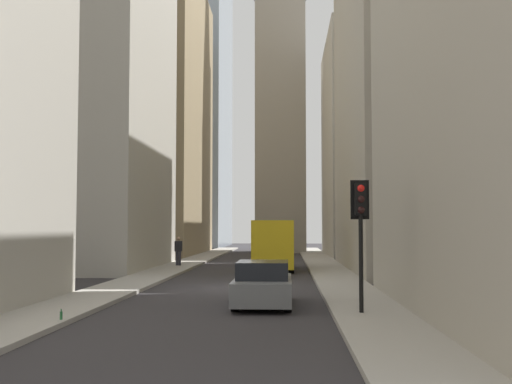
{
  "coord_description": "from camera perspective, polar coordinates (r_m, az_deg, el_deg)",
  "views": [
    {
      "loc": [
        -25.16,
        -2.15,
        2.49
      ],
      "look_at": [
        14.48,
        -0.17,
        4.74
      ],
      "focal_mm": 43.23,
      "sensor_mm": 36.0,
      "label": 1
    }
  ],
  "objects": [
    {
      "name": "building_right_midfar",
      "position": [
        40.11,
        -16.32,
        14.0
      ],
      "size": [
        12.91,
        10.0,
        28.59
      ],
      "color": "#B7B2A5",
      "rests_on": "ground_plane"
    },
    {
      "name": "discarded_bottle",
      "position": [
        16.69,
        -17.59,
        -10.82
      ],
      "size": [
        0.07,
        0.07,
        0.27
      ],
      "color": "#236033",
      "rests_on": "sidewalk_right"
    },
    {
      "name": "sidewalk_right",
      "position": [
        26.14,
        -12.03,
        -8.49
      ],
      "size": [
        90.0,
        2.2,
        0.14
      ],
      "primitive_type": "cube",
      "color": "#A8A399",
      "rests_on": "ground_plane"
    },
    {
      "name": "building_left_midfar",
      "position": [
        37.62,
        16.02,
        10.63
      ],
      "size": [
        16.93,
        10.5,
        22.85
      ],
      "color": "#A8A091",
      "rests_on": "ground_plane"
    },
    {
      "name": "hatchback_grey",
      "position": [
        19.62,
        0.66,
        -8.59
      ],
      "size": [
        4.3,
        1.78,
        1.42
      ],
      "color": "slate",
      "rests_on": "ground_plane"
    },
    {
      "name": "pedestrian",
      "position": [
        38.13,
        -7.19,
        -5.32
      ],
      "size": [
        0.26,
        0.44,
        1.75
      ],
      "color": "#33333D",
      "rests_on": "sidewalk_right"
    },
    {
      "name": "glass_tower_distant",
      "position": [
        83.74,
        -7.68,
        14.61
      ],
      "size": [
        17.96,
        14.0,
        56.26
      ],
      "primitive_type": "cube",
      "color": "#93A3B2",
      "rests_on": "ground_plane"
    },
    {
      "name": "traffic_light_foreground",
      "position": [
        17.34,
        9.65,
        -2.09
      ],
      "size": [
        0.43,
        0.52,
        3.67
      ],
      "color": "black",
      "rests_on": "sidewalk_left"
    },
    {
      "name": "church_spire",
      "position": [
        63.68,
        2.27,
        14.12
      ],
      "size": [
        5.37,
        5.37,
        41.1
      ],
      "color": "gray",
      "rests_on": "ground_plane"
    },
    {
      "name": "sidewalk_left",
      "position": [
        25.39,
        8.25,
        -8.69
      ],
      "size": [
        90.0,
        2.2,
        0.14
      ],
      "primitive_type": "cube",
      "color": "#A8A399",
      "rests_on": "ground_plane"
    },
    {
      "name": "building_left_far",
      "position": [
        54.48,
        11.79,
        4.05
      ],
      "size": [
        14.95,
        10.0,
        18.69
      ],
      "color": "#B7B2A5",
      "rests_on": "ground_plane"
    },
    {
      "name": "building_right_far",
      "position": [
        57.19,
        -10.14,
        6.82
      ],
      "size": [
        17.76,
        10.0,
        24.87
      ],
      "color": "#9E8966",
      "rests_on": "ground_plane"
    },
    {
      "name": "ground_plane",
      "position": [
        25.37,
        -2.05,
        -8.88
      ],
      "size": [
        135.0,
        135.0,
        0.0
      ],
      "primitive_type": "plane",
      "color": "#302D30"
    },
    {
      "name": "delivery_truck",
      "position": [
        35.51,
        1.65,
        -4.91
      ],
      "size": [
        6.46,
        2.25,
        2.84
      ],
      "color": "yellow",
      "rests_on": "ground_plane"
    }
  ]
}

